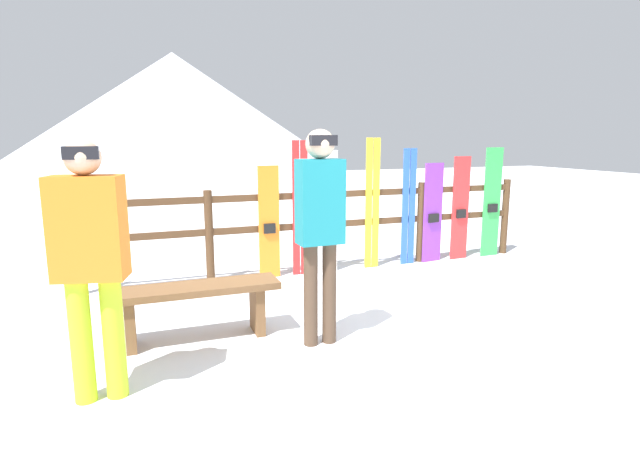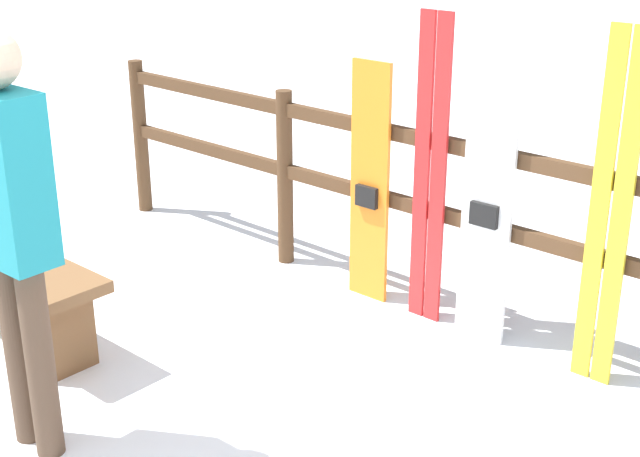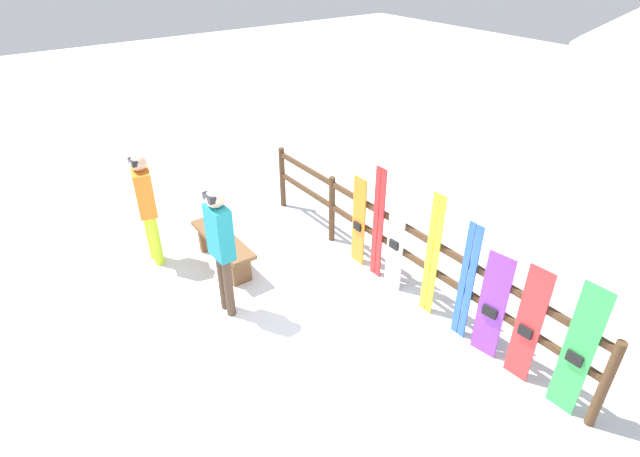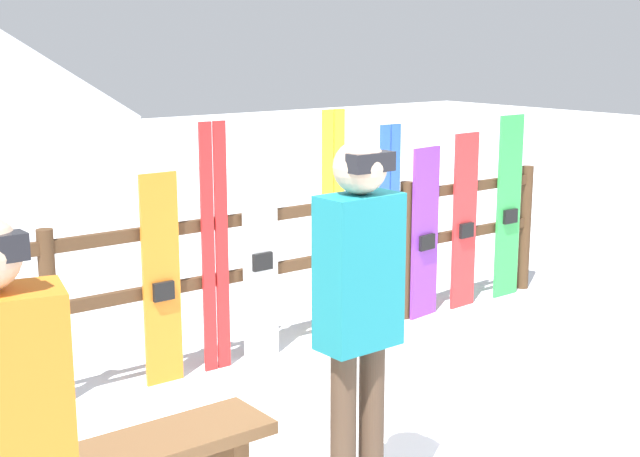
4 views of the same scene
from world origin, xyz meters
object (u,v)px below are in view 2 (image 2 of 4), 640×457
Objects in this scene: person_teal at (9,211)px; snowboard_orange at (370,185)px; snowboard_white at (488,200)px; ski_pair_yellow at (610,214)px; ski_pair_red at (430,173)px; bench at (5,276)px.

snowboard_orange is (0.12, 2.09, -0.38)m from person_teal.
person_teal reaches higher than snowboard_white.
ski_pair_yellow reaches higher than snowboard_orange.
person_teal reaches higher than snowboard_orange.
ski_pair_yellow reaches higher than snowboard_white.
person_teal is at bearing -125.79° from ski_pair_yellow.
ski_pair_red is (0.40, 0.00, 0.15)m from snowboard_orange.
bench is 1.02× the size of snowboard_orange.
ski_pair_yellow reaches higher than bench.
snowboard_orange is 0.43m from ski_pair_red.
person_teal is (0.96, -0.44, 0.71)m from bench.
bench is 2.51m from snowboard_white.
person_teal is at bearing -112.69° from snowboard_white.
person_teal is at bearing -103.87° from ski_pair_red.
ski_pair_yellow is at bearing 0.14° from snowboard_orange.
person_teal is 1.14× the size of snowboard_white.
snowboard_orange is 0.81× the size of ski_pair_yellow.
bench is 0.79× the size of person_teal.
ski_pair_yellow is at bearing 54.21° from person_teal.
person_teal is 1.06× the size of ski_pair_red.
snowboard_orange is 0.89× the size of snowboard_white.
snowboard_orange is 0.76m from snowboard_white.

